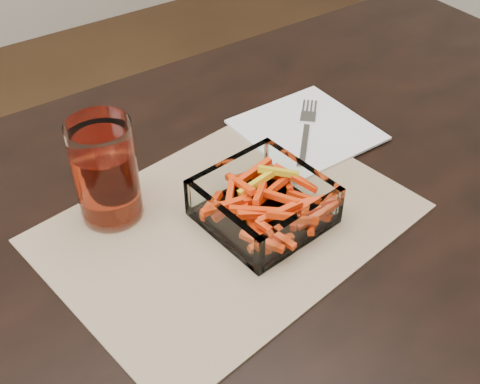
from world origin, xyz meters
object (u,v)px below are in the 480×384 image
(glass_bowl, at_px, (263,205))
(fork, at_px, (306,129))
(dining_table, at_px, (227,294))
(tumbler, at_px, (106,174))

(glass_bowl, xyz_separation_m, fork, (0.17, 0.12, -0.02))
(dining_table, xyz_separation_m, glass_bowl, (0.07, 0.02, 0.11))
(glass_bowl, distance_m, fork, 0.21)
(glass_bowl, bearing_deg, fork, 34.80)
(tumbler, xyz_separation_m, fork, (0.33, -0.00, -0.06))
(glass_bowl, relative_size, fork, 1.14)
(glass_bowl, distance_m, tumbler, 0.20)
(dining_table, height_order, tumbler, tumbler)
(tumbler, bearing_deg, dining_table, -57.45)
(tumbler, bearing_deg, glass_bowl, -37.63)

